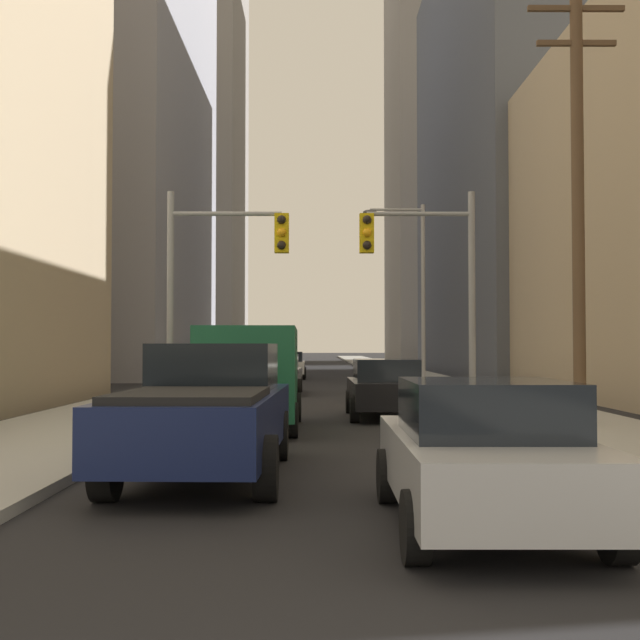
# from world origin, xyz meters

# --- Properties ---
(sidewalk_left) EXTENTS (3.92, 160.00, 0.15)m
(sidewalk_left) POSITION_xyz_m (-5.39, 50.00, 0.07)
(sidewalk_left) COLOR #9E9E99
(sidewalk_left) RESTS_ON ground
(sidewalk_right) EXTENTS (3.92, 160.00, 0.15)m
(sidewalk_right) POSITION_xyz_m (5.39, 50.00, 0.07)
(sidewalk_right) COLOR #9E9E99
(sidewalk_right) RESTS_ON ground
(pickup_truck_navy) EXTENTS (2.20, 5.46, 1.90)m
(pickup_truck_navy) POSITION_xyz_m (-1.70, 9.39, 0.93)
(pickup_truck_navy) COLOR #141E4C
(pickup_truck_navy) RESTS_ON ground
(cargo_van_green) EXTENTS (2.16, 5.24, 2.26)m
(cargo_van_green) POSITION_xyz_m (-1.58, 15.79, 1.29)
(cargo_van_green) COLOR #195938
(cargo_van_green) RESTS_ON ground
(sedan_silver) EXTENTS (1.95, 4.21, 1.52)m
(sedan_silver) POSITION_xyz_m (1.57, 6.06, 0.77)
(sedan_silver) COLOR #B7BABF
(sedan_silver) RESTS_ON ground
(sedan_black) EXTENTS (1.95, 4.22, 1.52)m
(sedan_black) POSITION_xyz_m (1.66, 18.61, 0.77)
(sedan_black) COLOR black
(sedan_black) RESTS_ON ground
(sedan_grey) EXTENTS (1.95, 4.26, 1.52)m
(sedan_grey) POSITION_xyz_m (-1.66, 28.76, 0.77)
(sedan_grey) COLOR slate
(sedan_grey) RESTS_ON ground
(sedan_white) EXTENTS (1.95, 4.21, 1.52)m
(sedan_white) POSITION_xyz_m (-1.68, 42.82, 0.77)
(sedan_white) COLOR white
(sedan_white) RESTS_ON ground
(traffic_signal_near_left) EXTENTS (3.25, 0.44, 6.00)m
(traffic_signal_near_left) POSITION_xyz_m (-2.67, 19.18, 4.02)
(traffic_signal_near_left) COLOR gray
(traffic_signal_near_left) RESTS_ON ground
(traffic_signal_near_right) EXTENTS (3.10, 0.44, 6.00)m
(traffic_signal_near_right) POSITION_xyz_m (2.74, 19.18, 4.01)
(traffic_signal_near_right) COLOR gray
(traffic_signal_near_right) RESTS_ON ground
(utility_pole_right) EXTENTS (2.20, 0.28, 10.15)m
(utility_pole_right) POSITION_xyz_m (5.79, 15.83, 5.35)
(utility_pole_right) COLOR brown
(utility_pole_right) RESTS_ON ground
(street_lamp_right) EXTENTS (2.47, 0.32, 7.50)m
(street_lamp_right) POSITION_xyz_m (3.74, 29.65, 4.55)
(street_lamp_right) COLOR gray
(street_lamp_right) RESTS_ON ground
(building_left_mid_office) EXTENTS (17.81, 23.82, 31.13)m
(building_left_mid_office) POSITION_xyz_m (-17.02, 49.40, 15.57)
(building_left_mid_office) COLOR #93939E
(building_left_mid_office) RESTS_ON ground
(building_left_far_tower) EXTENTS (25.15, 19.60, 50.89)m
(building_left_far_tower) POSITION_xyz_m (-21.26, 88.78, 25.45)
(building_left_far_tower) COLOR gray
(building_left_far_tower) RESTS_ON ground
(building_right_mid_block) EXTENTS (16.29, 27.96, 28.51)m
(building_right_mid_block) POSITION_xyz_m (16.18, 47.91, 14.26)
(building_right_mid_block) COLOR #4C515B
(building_right_mid_block) RESTS_ON ground
(building_right_far_highrise) EXTENTS (20.34, 19.02, 50.24)m
(building_right_far_highrise) POSITION_xyz_m (18.58, 87.70, 25.12)
(building_right_far_highrise) COLOR gray
(building_right_far_highrise) RESTS_ON ground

